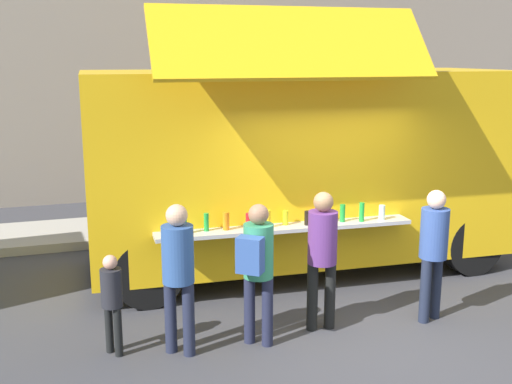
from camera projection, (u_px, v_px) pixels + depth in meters
name	position (u px, v px, depth m)	size (l,w,h in m)	color
ground_plane	(371.00, 340.00, 7.02)	(60.00, 60.00, 0.00)	#38383D
curb_strip	(28.00, 237.00, 10.69)	(28.00, 1.60, 0.15)	#9E998E
building_behind	(70.00, 30.00, 13.83)	(32.00, 2.40, 7.41)	gray
food_truck_main	(300.00, 163.00, 9.09)	(6.19, 3.14, 3.73)	yellow
trash_bin	(437.00, 187.00, 12.64)	(0.60, 0.60, 1.04)	#306339
customer_front_ordering	(322.00, 249.00, 7.10)	(0.35, 0.34, 1.65)	black
customer_mid_with_backpack	(257.00, 261.00, 6.68)	(0.48, 0.51, 1.61)	#1F233A
customer_rear_waiting	(178.00, 266.00, 6.49)	(0.34, 0.34, 1.66)	#1F243A
customer_extra_browsing	(434.00, 244.00, 7.35)	(0.33, 0.33, 1.62)	#1D2438
child_near_queue	(112.00, 296.00, 6.55)	(0.23, 0.23, 1.12)	black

